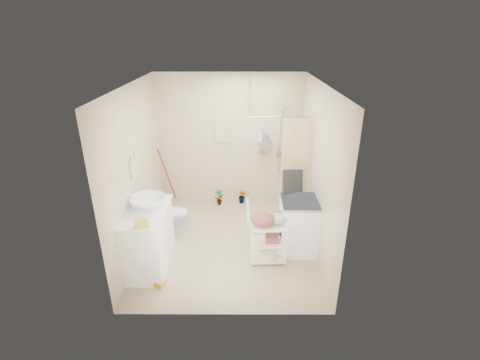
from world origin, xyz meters
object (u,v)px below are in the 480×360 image
at_px(vanity, 148,239).
at_px(laundry_rack, 269,239).
at_px(washing_machine, 299,225).
at_px(toilet, 170,213).

height_order(vanity, laundry_rack, vanity).
distance_m(vanity, washing_machine, 2.34).
xyz_separation_m(vanity, toilet, (0.12, 1.02, -0.13)).
distance_m(vanity, laundry_rack, 1.80).
bearing_deg(vanity, washing_machine, 10.94).
bearing_deg(washing_machine, toilet, 165.93).
bearing_deg(laundry_rack, vanity, -176.93).
relative_size(vanity, laundry_rack, 1.41).
bearing_deg(washing_machine, vanity, -168.41).
height_order(vanity, washing_machine, vanity).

